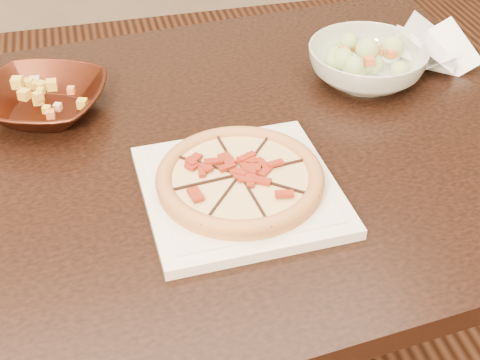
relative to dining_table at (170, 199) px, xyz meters
The scene contains 9 objects.
floor 0.68m from the dining_table, 75.22° to the left, with size 4.00×4.00×0.02m, color #4D2C1D.
dining_table is the anchor object (origin of this frame).
plate 0.20m from the dining_table, 55.08° to the right, with size 0.30×0.30×0.02m.
pizza 0.21m from the dining_table, 55.08° to the right, with size 0.26×0.26×0.03m.
bronze_bowl 0.29m from the dining_table, 137.54° to the left, with size 0.22×0.22×0.05m, color #441C11.
mixed_dish 0.31m from the dining_table, 137.83° to the left, with size 0.09×0.11×0.03m.
salad_bowl 0.46m from the dining_table, 19.53° to the left, with size 0.23×0.23×0.07m, color silver.
salad 0.48m from the dining_table, 19.47° to the left, with size 0.12×0.11×0.04m.
cling_film 0.61m from the dining_table, 18.35° to the left, with size 0.18×0.14×0.05m, color white, non-canonical shape.
Camera 1 is at (-0.14, -1.06, 1.42)m, focal length 50.00 mm.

